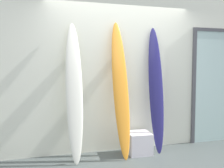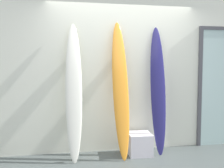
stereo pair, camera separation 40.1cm
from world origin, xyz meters
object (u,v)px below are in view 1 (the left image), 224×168
object	(u,v)px
surfboard_ivory	(74,93)
surfboard_navy	(156,90)
glass_door	(217,84)
display_block_left	(139,143)
surfboard_sunset	(121,89)

from	to	relation	value
surfboard_ivory	surfboard_navy	bearing A→B (deg)	1.82
surfboard_navy	glass_door	bearing A→B (deg)	8.68
surfboard_navy	display_block_left	distance (m)	0.93
surfboard_sunset	display_block_left	distance (m)	0.98
surfboard_navy	glass_door	distance (m)	1.40
surfboard_navy	glass_door	world-z (taller)	glass_door
surfboard_sunset	surfboard_ivory	bearing A→B (deg)	178.50
surfboard_navy	display_block_left	xyz separation A→B (m)	(-0.33, -0.05, -0.87)
surfboard_ivory	surfboard_navy	size ratio (longest dim) A/B	1.01
surfboard_sunset	display_block_left	size ratio (longest dim) A/B	5.59
display_block_left	surfboard_sunset	bearing A→B (deg)	-177.16
surfboard_ivory	glass_door	world-z (taller)	glass_door
display_block_left	surfboard_navy	bearing A→B (deg)	8.24
surfboard_ivory	display_block_left	bearing A→B (deg)	-0.17
display_block_left	glass_door	size ratio (longest dim) A/B	0.18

